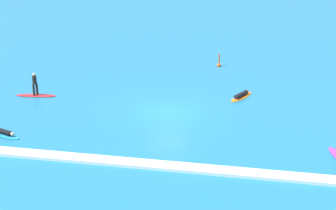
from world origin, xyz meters
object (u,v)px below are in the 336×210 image
object	(u,v)px
surfer_on_red_board	(35,90)
surfer_on_blue_board	(4,133)
marker_buoy	(219,64)
surfer_on_orange_board	(241,95)

from	to	relation	value
surfer_on_red_board	surfer_on_blue_board	xyz separation A→B (m)	(1.10, -7.08, -0.31)
surfer_on_blue_board	marker_buoy	world-z (taller)	marker_buoy
surfer_on_red_board	marker_buoy	bearing A→B (deg)	-148.26
marker_buoy	surfer_on_red_board	bearing A→B (deg)	-141.12
surfer_on_red_board	surfer_on_orange_board	xyz separation A→B (m)	(15.31, 2.59, -0.29)
surfer_on_orange_board	surfer_on_red_board	bearing A→B (deg)	126.92
surfer_on_red_board	marker_buoy	world-z (taller)	surfer_on_red_board
surfer_on_red_board	surfer_on_orange_board	size ratio (longest dim) A/B	1.12
surfer_on_orange_board	surfer_on_blue_board	size ratio (longest dim) A/B	1.01
surfer_on_red_board	marker_buoy	size ratio (longest dim) A/B	2.43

